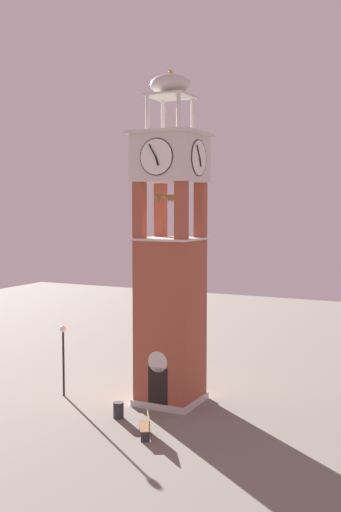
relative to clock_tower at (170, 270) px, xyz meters
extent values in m
plane|color=gray|center=(0.00, 0.00, -7.14)|extent=(80.00, 80.00, 0.00)
cube|color=#9E4C38|center=(0.00, 0.00, -2.77)|extent=(2.95, 2.95, 8.74)
cube|color=beige|center=(0.00, 0.00, -6.96)|extent=(3.15, 3.15, 0.35)
cube|color=black|center=(0.00, -1.49, -5.99)|extent=(1.10, 0.04, 2.20)
cylinder|color=beige|center=(0.00, -1.49, -4.59)|extent=(1.10, 0.04, 1.10)
cube|color=#9E4C38|center=(-1.20, -1.19, 3.11)|extent=(0.56, 0.56, 3.02)
cube|color=#9E4C38|center=(1.20, -1.19, 3.11)|extent=(0.56, 0.56, 3.02)
cube|color=#9E4C38|center=(-1.20, 1.20, 3.11)|extent=(0.56, 0.56, 3.02)
cube|color=#9E4C38|center=(1.20, 1.20, 3.11)|extent=(0.56, 0.56, 3.02)
cube|color=beige|center=(0.00, 0.00, 1.66)|extent=(3.11, 3.11, 0.12)
cone|color=brown|center=(0.66, 0.09, 3.79)|extent=(0.53, 0.53, 0.55)
cone|color=brown|center=(0.31, 0.59, 3.79)|extent=(0.41, 0.41, 0.37)
cone|color=brown|center=(-0.21, 0.63, 3.79)|extent=(0.49, 0.49, 0.40)
cone|color=brown|center=(-0.66, 0.05, 3.79)|extent=(0.39, 0.39, 0.40)
cone|color=brown|center=(-0.42, -0.51, 3.79)|extent=(0.54, 0.54, 0.41)
cone|color=brown|center=(0.22, -0.62, 3.79)|extent=(0.46, 0.46, 0.37)
cube|color=beige|center=(0.00, 0.00, 5.84)|extent=(3.19, 3.19, 2.42)
cylinder|color=white|center=(0.00, -1.61, 5.84)|extent=(1.84, 0.05, 1.84)
torus|color=black|center=(0.00, -1.61, 5.84)|extent=(1.87, 0.06, 1.87)
cube|color=black|center=(0.07, -1.67, 5.62)|extent=(0.23, 0.03, 0.47)
cube|color=black|center=(-0.19, -1.67, 6.15)|extent=(0.43, 0.03, 0.66)
cylinder|color=white|center=(0.00, 1.62, 5.84)|extent=(1.84, 0.05, 1.84)
torus|color=black|center=(0.00, 1.62, 5.84)|extent=(1.87, 0.06, 1.87)
cube|color=black|center=(0.07, 1.68, 5.62)|extent=(0.23, 0.03, 0.47)
cube|color=black|center=(-0.19, 1.68, 6.15)|extent=(0.43, 0.03, 0.66)
cylinder|color=white|center=(-1.62, 0.00, 5.84)|extent=(0.05, 1.84, 1.84)
torus|color=black|center=(-1.62, 0.00, 5.84)|extent=(0.06, 1.87, 1.87)
cube|color=black|center=(-1.68, 0.07, 5.62)|extent=(0.03, 0.23, 0.47)
cube|color=black|center=(-1.68, -0.19, 6.15)|extent=(0.03, 0.43, 0.66)
cylinder|color=white|center=(1.62, 0.00, 5.84)|extent=(0.05, 1.84, 1.84)
torus|color=black|center=(1.62, 0.00, 5.84)|extent=(0.06, 1.87, 1.87)
cube|color=black|center=(1.68, 0.07, 5.62)|extent=(0.03, 0.23, 0.47)
cube|color=black|center=(1.68, -0.19, 6.15)|extent=(0.03, 0.43, 0.66)
cube|color=beige|center=(0.00, 0.00, 7.13)|extent=(3.55, 3.55, 0.16)
cylinder|color=beige|center=(-0.88, -0.88, 8.11)|extent=(0.22, 0.22, 1.80)
cylinder|color=beige|center=(0.88, -0.88, 8.11)|extent=(0.22, 0.22, 1.80)
cylinder|color=beige|center=(-0.88, 0.88, 8.11)|extent=(0.22, 0.22, 1.80)
cylinder|color=beige|center=(0.88, 0.88, 8.11)|extent=(0.22, 0.22, 1.80)
cube|color=beige|center=(0.00, 0.00, 9.06)|extent=(2.20, 2.20, 0.12)
ellipsoid|color=beige|center=(0.00, 0.00, 9.64)|extent=(2.12, 2.12, 1.03)
sphere|color=#B79338|center=(0.00, 0.00, 10.27)|extent=(0.24, 0.24, 0.24)
cube|color=brown|center=(1.07, -4.89, -6.69)|extent=(1.21, 1.59, 0.06)
cube|color=brown|center=(1.23, -4.79, -6.41)|extent=(0.88, 1.39, 0.44)
cube|color=#2D2D33|center=(1.45, -5.50, -6.93)|extent=(0.38, 0.28, 0.42)
cube|color=#2D2D33|center=(0.69, -4.28, -6.93)|extent=(0.38, 0.28, 0.42)
cylinder|color=black|center=(-5.84, -1.58, -5.34)|extent=(0.12, 0.12, 3.59)
sphere|color=#F9EFCC|center=(-5.84, -1.58, -3.37)|extent=(0.36, 0.36, 0.36)
cylinder|color=#2D2D33|center=(-1.23, -3.37, -6.74)|extent=(0.52, 0.52, 0.80)
ellipsoid|color=#234C28|center=(-1.39, 2.66, -6.59)|extent=(1.13, 1.13, 1.09)
camera|label=1|loc=(14.24, -28.93, 3.31)|focal=43.04mm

